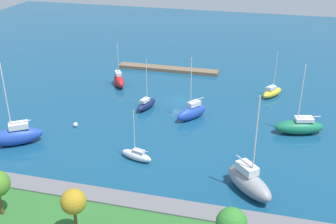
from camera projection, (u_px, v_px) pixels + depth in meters
name	position (u px, v px, depth m)	size (l,w,h in m)	color
water	(179.00, 101.00, 77.75)	(160.00, 160.00, 0.00)	navy
pier_dock	(168.00, 69.00, 92.44)	(22.22, 2.49, 0.72)	brown
breakwater	(117.00, 202.00, 49.29)	(58.00, 2.77, 1.49)	slate
park_tree_center	(231.00, 223.00, 40.13)	(3.05, 3.05, 4.90)	brown
park_tree_mideast	(73.00, 202.00, 41.66)	(2.61, 2.61, 5.58)	brown
sailboat_blue_inner_mooring	(192.00, 112.00, 70.40)	(5.22, 6.14, 10.87)	#2347B2
sailboat_gray_west_end	(249.00, 182.00, 51.68)	(7.27, 7.55, 13.22)	gray
sailboat_navy_far_south	(146.00, 104.00, 74.13)	(3.05, 5.49, 9.20)	#141E4C
sailboat_red_center_basin	(119.00, 80.00, 83.87)	(4.37, 5.71, 8.89)	red
sailboat_white_mid_basin	(137.00, 155.00, 58.81)	(5.01, 2.64, 7.66)	white
sailboat_yellow_lone_south	(272.00, 92.00, 79.05)	(4.38, 5.38, 8.87)	yellow
sailboat_green_far_north	(299.00, 126.00, 65.76)	(8.16, 4.64, 11.48)	#19724C
sailboat_blue_outer_mooring	(16.00, 135.00, 62.58)	(7.98, 6.53, 12.89)	#2347B2
mooring_buoy_white	(75.00, 125.00, 68.09)	(0.78, 0.78, 0.78)	white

